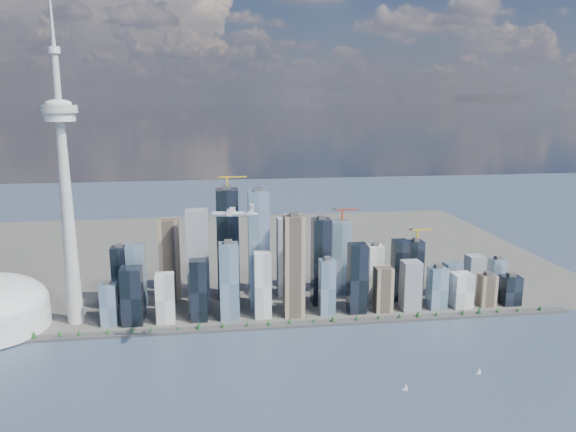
{
  "coord_description": "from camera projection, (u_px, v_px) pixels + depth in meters",
  "views": [
    {
      "loc": [
        -69.28,
        -616.77,
        370.25
      ],
      "look_at": [
        52.69,
        260.0,
        185.19
      ],
      "focal_mm": 35.0,
      "sensor_mm": 36.0,
      "label": 1
    }
  ],
  "objects": [
    {
      "name": "ground",
      "position": [
        275.0,
        409.0,
        683.07
      ],
      "size": [
        4000.0,
        4000.0,
        0.0
      ],
      "primitive_type": "plane",
      "color": "#2E3F50",
      "rests_on": "ground"
    },
    {
      "name": "seawall",
      "position": [
        257.0,
        327.0,
        925.03
      ],
      "size": [
        1100.0,
        22.0,
        4.0
      ],
      "primitive_type": "cube",
      "color": "#383838",
      "rests_on": "ground"
    },
    {
      "name": "land",
      "position": [
        242.0,
        254.0,
        1361.41
      ],
      "size": [
        1400.0,
        900.0,
        3.0
      ],
      "primitive_type": "cube",
      "color": "#4C4C47",
      "rests_on": "ground"
    },
    {
      "name": "shoreline_trees",
      "position": [
        257.0,
        323.0,
        923.65
      ],
      "size": [
        960.53,
        7.2,
        8.8
      ],
      "color": "#3F2D1E",
      "rests_on": "seawall"
    },
    {
      "name": "skyscraper_cluster",
      "position": [
        286.0,
        269.0,
        1002.98
      ],
      "size": [
        736.0,
        142.0,
        232.89
      ],
      "color": "black",
      "rests_on": "land"
    },
    {
      "name": "needle_tower",
      "position": [
        65.0,
        185.0,
        894.89
      ],
      "size": [
        56.0,
        56.0,
        550.5
      ],
      "color": "#A4A39E",
      "rests_on": "land"
    },
    {
      "name": "airplane",
      "position": [
        233.0,
        213.0,
        764.97
      ],
      "size": [
        67.72,
        60.03,
        16.51
      ],
      "rotation": [
        0.0,
        0.0,
        -0.12
      ],
      "color": "silver",
      "rests_on": "ground"
    },
    {
      "name": "sailboat_west",
      "position": [
        406.0,
        388.0,
        726.67
      ],
      "size": [
        7.63,
        4.25,
        10.74
      ],
      "rotation": [
        0.0,
        0.0,
        -0.35
      ],
      "color": "white",
      "rests_on": "ground"
    },
    {
      "name": "sailboat_east",
      "position": [
        479.0,
        372.0,
        769.82
      ],
      "size": [
        7.1,
        2.75,
        9.81
      ],
      "rotation": [
        0.0,
        0.0,
        -0.15
      ],
      "color": "white",
      "rests_on": "ground"
    }
  ]
}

